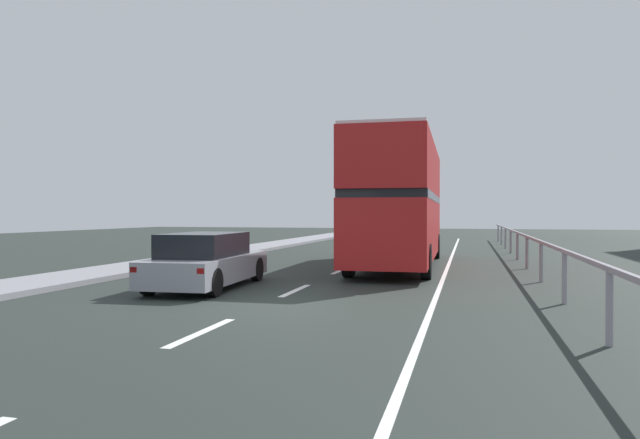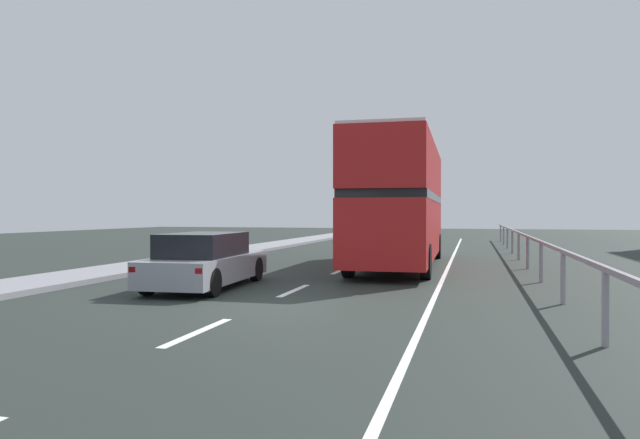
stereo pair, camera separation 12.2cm
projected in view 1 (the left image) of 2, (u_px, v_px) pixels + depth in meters
name	position (u px, v px, depth m)	size (l,w,h in m)	color
ground_plane	(268.00, 305.00, 11.76)	(75.64, 120.00, 0.10)	#242C28
near_sidewalk_kerb	(3.00, 289.00, 13.42)	(2.21, 80.00, 0.14)	gray
lane_paint_markings	(410.00, 268.00, 19.18)	(3.45, 46.00, 0.01)	silver
bridge_side_railing	(527.00, 241.00, 18.97)	(0.10, 42.00, 1.12)	gray
double_decker_bus_red	(400.00, 201.00, 19.81)	(2.64, 10.68, 4.28)	#AC1A1A
hatchback_car_near	(207.00, 261.00, 14.14)	(1.97, 4.57, 1.36)	gray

